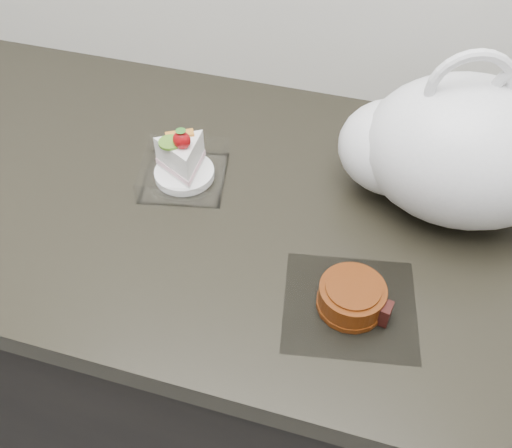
# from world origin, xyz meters

# --- Properties ---
(counter) EXTENTS (2.04, 0.64, 0.90)m
(counter) POSITION_xyz_m (0.00, 1.69, 0.45)
(counter) COLOR black
(counter) RESTS_ON ground
(cake_tray) EXTENTS (0.15, 0.15, 0.10)m
(cake_tray) POSITION_xyz_m (-0.03, 1.71, 0.93)
(cake_tray) COLOR white
(cake_tray) RESTS_ON counter
(mooncake_wrap) EXTENTS (0.20, 0.19, 0.04)m
(mooncake_wrap) POSITION_xyz_m (0.27, 1.54, 0.92)
(mooncake_wrap) COLOR white
(mooncake_wrap) RESTS_ON counter
(plastic_bag) EXTENTS (0.33, 0.24, 0.26)m
(plastic_bag) POSITION_xyz_m (0.36, 1.76, 1.00)
(plastic_bag) COLOR white
(plastic_bag) RESTS_ON counter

